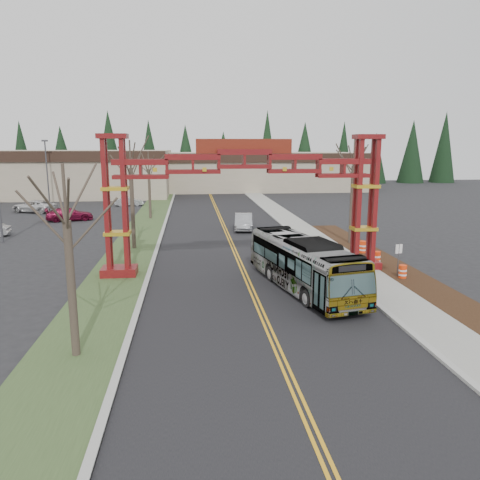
{
  "coord_description": "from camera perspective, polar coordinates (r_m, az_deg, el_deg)",
  "views": [
    {
      "loc": [
        -3.39,
        -11.5,
        8.12
      ],
      "look_at": [
        -0.75,
        13.37,
        3.12
      ],
      "focal_mm": 35.0,
      "sensor_mm": 36.0,
      "label": 1
    }
  ],
  "objects": [
    {
      "name": "ground",
      "position": [
        14.48,
        9.31,
        -22.98
      ],
      "size": [
        200.0,
        200.0,
        0.0
      ],
      "primitive_type": "plane",
      "color": "black",
      "rests_on": "ground"
    },
    {
      "name": "road",
      "position": [
        37.54,
        -0.74,
        -1.17
      ],
      "size": [
        12.0,
        110.0,
        0.02
      ],
      "primitive_type": "cube",
      "color": "black",
      "rests_on": "ground"
    },
    {
      "name": "lane_line_left",
      "position": [
        37.53,
        -0.92,
        -1.15
      ],
      "size": [
        0.12,
        100.0,
        0.01
      ],
      "primitive_type": "cube",
      "color": "gold",
      "rests_on": "road"
    },
    {
      "name": "lane_line_right",
      "position": [
        37.55,
        -0.56,
        -1.14
      ],
      "size": [
        0.12,
        100.0,
        0.01
      ],
      "primitive_type": "cube",
      "color": "gold",
      "rests_on": "road"
    },
    {
      "name": "curb_right",
      "position": [
        38.57,
        8.39,
        -0.86
      ],
      "size": [
        0.3,
        110.0,
        0.15
      ],
      "primitive_type": "cube",
      "color": "#A8A8A3",
      "rests_on": "ground"
    },
    {
      "name": "sidewalk_right",
      "position": [
        38.96,
        10.46,
        -0.8
      ],
      "size": [
        2.6,
        110.0,
        0.14
      ],
      "primitive_type": "cube",
      "color": "gray",
      "rests_on": "ground"
    },
    {
      "name": "landscape_strip",
      "position": [
        26.68,
        25.15,
        -7.39
      ],
      "size": [
        2.6,
        50.0,
        0.12
      ],
      "primitive_type": "cube",
      "color": "black",
      "rests_on": "ground"
    },
    {
      "name": "grass_median",
      "position": [
        37.66,
        -12.95,
        -1.38
      ],
      "size": [
        4.0,
        110.0,
        0.08
      ],
      "primitive_type": "cube",
      "color": "#384D26",
      "rests_on": "ground"
    },
    {
      "name": "curb_left",
      "position": [
        37.47,
        -10.15,
        -1.27
      ],
      "size": [
        0.3,
        110.0,
        0.15
      ],
      "primitive_type": "cube",
      "color": "#A8A8A3",
      "rests_on": "ground"
    },
    {
      "name": "gateway_arch",
      "position": [
        29.77,
        0.49,
        7.19
      ],
      "size": [
        18.2,
        1.6,
        8.9
      ],
      "color": "#5D0C14",
      "rests_on": "ground"
    },
    {
      "name": "retail_building_west",
      "position": [
        87.7,
        -23.94,
        7.5
      ],
      "size": [
        46.0,
        22.3,
        7.5
      ],
      "color": "tan",
      "rests_on": "ground"
    },
    {
      "name": "retail_building_east",
      "position": [
        92.54,
        2.28,
        8.44
      ],
      "size": [
        38.0,
        20.3,
        7.0
      ],
      "color": "tan",
      "rests_on": "ground"
    },
    {
      "name": "conifer_treeline",
      "position": [
        103.57,
        -4.12,
        10.37
      ],
      "size": [
        116.1,
        5.6,
        13.0
      ],
      "color": "black",
      "rests_on": "ground"
    },
    {
      "name": "transit_bus",
      "position": [
        27.09,
        7.71,
        -2.9
      ],
      "size": [
        4.77,
        11.21,
        3.04
      ],
      "primitive_type": "imported",
      "rotation": [
        0.0,
        0.0,
        0.21
      ],
      "color": "#A4A7AC",
      "rests_on": "ground"
    },
    {
      "name": "silver_sedan",
      "position": [
        46.49,
        0.44,
        2.24
      ],
      "size": [
        2.23,
        5.0,
        1.6
      ],
      "primitive_type": "imported",
      "rotation": [
        0.0,
        0.0,
        -0.12
      ],
      "color": "#A5A8AD",
      "rests_on": "ground"
    },
    {
      "name": "parked_car_mid_a",
      "position": [
        55.55,
        -20.08,
        2.97
      ],
      "size": [
        5.4,
        3.3,
        1.46
      ],
      "primitive_type": "imported",
      "rotation": [
        0.0,
        0.0,
        1.84
      ],
      "color": "maroon",
      "rests_on": "ground"
    },
    {
      "name": "parked_car_far_a",
      "position": [
        67.14,
        -13.36,
        4.6
      ],
      "size": [
        3.99,
        1.7,
        1.28
      ],
      "primitive_type": "imported",
      "rotation": [
        0.0,
        0.0,
        1.66
      ],
      "color": "#B4BABD",
      "rests_on": "ground"
    },
    {
      "name": "parked_car_far_b",
      "position": [
        64.3,
        -23.81,
        3.78
      ],
      "size": [
        6.11,
        4.45,
        1.54
      ],
      "primitive_type": "imported",
      "rotation": [
        0.0,
        0.0,
        4.33
      ],
      "color": "silver",
      "rests_on": "ground"
    },
    {
      "name": "bare_tree_median_near",
      "position": [
        18.57,
        -20.38,
        2.11
      ],
      "size": [
        3.2,
        3.2,
        7.53
      ],
      "color": "#382D26",
      "rests_on": "ground"
    },
    {
      "name": "bare_tree_median_mid",
      "position": [
        37.95,
        -13.18,
        8.46
      ],
      "size": [
        3.26,
        3.26,
        8.63
      ],
      "color": "#382D26",
      "rests_on": "ground"
    },
    {
      "name": "bare_tree_median_far",
      "position": [
        54.09,
        -11.07,
        8.4
      ],
      "size": [
        3.06,
        3.06,
        7.63
      ],
      "color": "#382D26",
      "rests_on": "ground"
    },
    {
      "name": "bare_tree_right_far",
      "position": [
        39.97,
        13.67,
        8.66
      ],
      "size": [
        3.31,
        3.31,
        8.73
      ],
      "color": "#382D26",
      "rests_on": "ground"
    },
    {
      "name": "light_pole_far",
      "position": [
        73.27,
        -22.5,
        8.22
      ],
      "size": [
        0.79,
        0.39,
        9.08
      ],
      "color": "#3F3F44",
      "rests_on": "ground"
    },
    {
      "name": "street_sign",
      "position": [
        30.94,
        18.77,
        -1.59
      ],
      "size": [
        0.48,
        0.16,
        2.14
      ],
      "color": "#3F3F44",
      "rests_on": "ground"
    },
    {
      "name": "barrel_south",
      "position": [
        30.77,
        19.21,
        -3.75
      ],
      "size": [
        0.5,
        0.5,
        0.92
      ],
      "color": "#FD3B0E",
      "rests_on": "ground"
    },
    {
      "name": "barrel_mid",
      "position": [
        33.84,
        16.32,
        -2.18
      ],
      "size": [
        0.54,
        0.54,
        0.99
      ],
      "color": "#FD3B0E",
      "rests_on": "ground"
    },
    {
      "name": "barrel_north",
      "position": [
        37.12,
        14.73,
        -0.9
      ],
      "size": [
        0.55,
        0.55,
        1.02
      ],
      "color": "#FD3B0E",
      "rests_on": "ground"
    }
  ]
}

